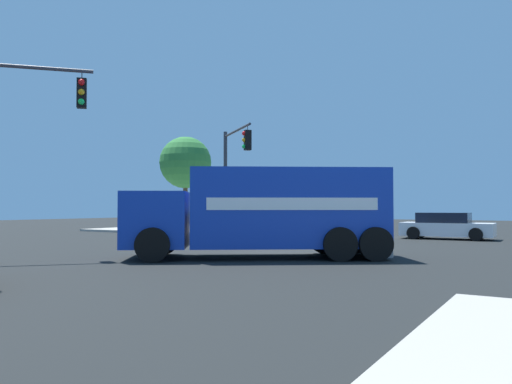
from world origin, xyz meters
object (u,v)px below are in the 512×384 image
at_px(traffic_light_secondary, 233,164).
at_px(sedan_white, 446,226).
at_px(pedestrian_near_corner, 219,214).
at_px(delivery_truck, 265,211).
at_px(shade_tree_near, 186,163).

relative_size(traffic_light_secondary, sedan_white, 1.29).
distance_m(traffic_light_secondary, pedestrian_near_corner, 12.58).
height_order(traffic_light_secondary, sedan_white, traffic_light_secondary).
xyz_separation_m(delivery_truck, pedestrian_near_corner, (-17.50, -14.29, -0.36)).
bearing_deg(shade_tree_near, traffic_light_secondary, 53.64).
distance_m(sedan_white, shade_tree_near, 18.10).
bearing_deg(traffic_light_secondary, pedestrian_near_corner, -141.08).
bearing_deg(delivery_truck, traffic_light_secondary, -140.38).
bearing_deg(sedan_white, shade_tree_near, -94.14).
relative_size(delivery_truck, traffic_light_secondary, 1.44).
distance_m(delivery_truck, shade_tree_near, 20.24).
xyz_separation_m(sedan_white, shade_tree_near, (-1.27, -17.59, 4.07)).
bearing_deg(traffic_light_secondary, shade_tree_near, -126.36).
height_order(pedestrian_near_corner, shade_tree_near, shade_tree_near).
distance_m(traffic_light_secondary, sedan_white, 11.17).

